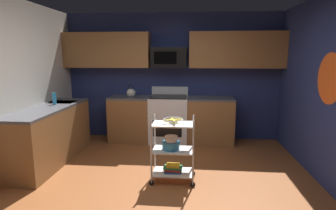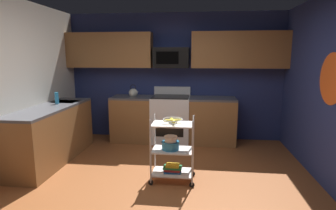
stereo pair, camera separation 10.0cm
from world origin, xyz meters
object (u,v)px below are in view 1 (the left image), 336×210
(kettle, at_px, (131,93))
(dish_soap_bottle, at_px, (54,99))
(book_stack, at_px, (173,168))
(rolling_cart, at_px, (173,150))
(oven_range, at_px, (169,118))
(microwave, at_px, (169,58))
(mixing_bowl_small, at_px, (171,139))
(mixing_bowl_large, at_px, (171,145))
(fruit_bowl, at_px, (173,120))

(kettle, xyz_separation_m, dish_soap_bottle, (-1.10, -1.02, 0.02))
(book_stack, distance_m, dish_soap_bottle, 2.38)
(kettle, bearing_deg, rolling_cart, -61.29)
(book_stack, bearing_deg, oven_range, 96.97)
(microwave, distance_m, rolling_cart, 2.30)
(rolling_cart, height_order, mixing_bowl_small, rolling_cart)
(book_stack, bearing_deg, dish_soap_bottle, 159.29)
(oven_range, relative_size, rolling_cart, 1.20)
(mixing_bowl_large, height_order, mixing_bowl_small, mixing_bowl_small)
(oven_range, xyz_separation_m, fruit_bowl, (0.22, -1.81, 0.40))
(microwave, relative_size, book_stack, 2.66)
(microwave, bearing_deg, dish_soap_bottle, -148.84)
(microwave, height_order, kettle, microwave)
(oven_range, relative_size, mixing_bowl_large, 4.37)
(mixing_bowl_large, distance_m, dish_soap_bottle, 2.26)
(microwave, bearing_deg, mixing_bowl_small, -84.18)
(mixing_bowl_small, bearing_deg, rolling_cart, 28.78)
(rolling_cart, bearing_deg, dish_soap_bottle, 159.29)
(book_stack, xyz_separation_m, kettle, (-0.99, 1.81, 0.82))
(microwave, xyz_separation_m, kettle, (-0.77, -0.11, -0.70))
(rolling_cart, relative_size, kettle, 3.47)
(microwave, distance_m, fruit_bowl, 2.10)
(dish_soap_bottle, bearing_deg, book_stack, -20.71)
(book_stack, relative_size, kettle, 1.00)
(fruit_bowl, xyz_separation_m, mixing_bowl_large, (-0.03, 0.00, -0.36))
(mixing_bowl_large, relative_size, book_stack, 0.96)
(fruit_bowl, height_order, mixing_bowl_large, fruit_bowl)
(microwave, distance_m, kettle, 1.05)
(oven_range, distance_m, mixing_bowl_small, 1.84)
(fruit_bowl, bearing_deg, book_stack, 90.00)
(mixing_bowl_small, distance_m, book_stack, 0.44)
(oven_range, height_order, dish_soap_bottle, dish_soap_bottle)
(mixing_bowl_small, bearing_deg, book_stack, 28.78)
(oven_range, relative_size, dish_soap_bottle, 5.50)
(rolling_cart, height_order, mixing_bowl_large, rolling_cart)
(mixing_bowl_large, height_order, kettle, kettle)
(mixing_bowl_large, xyz_separation_m, mixing_bowl_small, (0.00, -0.01, 0.10))
(book_stack, xyz_separation_m, dish_soap_bottle, (-2.09, 0.79, 0.84))
(fruit_bowl, height_order, mixing_bowl_small, fruit_bowl)
(fruit_bowl, relative_size, kettle, 1.03)
(microwave, height_order, mixing_bowl_small, microwave)
(mixing_bowl_small, xyz_separation_m, book_stack, (0.03, 0.01, -0.44))
(rolling_cart, distance_m, mixing_bowl_small, 0.17)
(book_stack, distance_m, kettle, 2.22)
(rolling_cart, bearing_deg, book_stack, 45.00)
(microwave, xyz_separation_m, fruit_bowl, (0.22, -1.92, -0.82))
(rolling_cart, relative_size, book_stack, 3.47)
(mixing_bowl_small, relative_size, dish_soap_bottle, 0.91)
(mixing_bowl_small, height_order, book_stack, mixing_bowl_small)
(rolling_cart, bearing_deg, fruit_bowl, 0.00)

